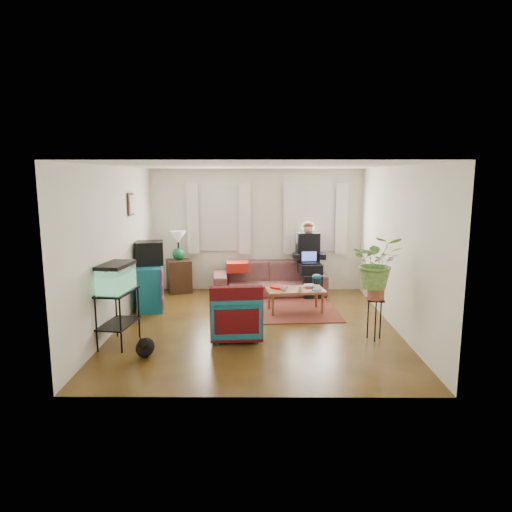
{
  "coord_description": "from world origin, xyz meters",
  "views": [
    {
      "loc": [
        0.04,
        -7.24,
        2.43
      ],
      "look_at": [
        0.0,
        0.4,
        1.1
      ],
      "focal_mm": 32.0,
      "sensor_mm": 36.0,
      "label": 1
    }
  ],
  "objects_px": {
    "aquarium_stand": "(118,318)",
    "coffee_table": "(295,300)",
    "dresser": "(150,287)",
    "armchair": "(236,313)",
    "side_table": "(179,276)",
    "plant_stand": "(375,319)",
    "sofa": "(269,273)"
  },
  "relations": [
    {
      "from": "coffee_table",
      "to": "plant_stand",
      "type": "height_order",
      "value": "plant_stand"
    },
    {
      "from": "aquarium_stand",
      "to": "coffee_table",
      "type": "xyz_separation_m",
      "value": [
        2.71,
        1.65,
        -0.19
      ]
    },
    {
      "from": "side_table",
      "to": "dresser",
      "type": "height_order",
      "value": "dresser"
    },
    {
      "from": "armchair",
      "to": "coffee_table",
      "type": "relative_size",
      "value": 0.75
    },
    {
      "from": "sofa",
      "to": "plant_stand",
      "type": "height_order",
      "value": "sofa"
    },
    {
      "from": "aquarium_stand",
      "to": "coffee_table",
      "type": "distance_m",
      "value": 3.18
    },
    {
      "from": "plant_stand",
      "to": "armchair",
      "type": "bearing_deg",
      "value": 177.3
    },
    {
      "from": "side_table",
      "to": "plant_stand",
      "type": "distance_m",
      "value": 4.5
    },
    {
      "from": "coffee_table",
      "to": "plant_stand",
      "type": "relative_size",
      "value": 1.63
    },
    {
      "from": "sofa",
      "to": "side_table",
      "type": "bearing_deg",
      "value": 168.8
    },
    {
      "from": "plant_stand",
      "to": "sofa",
      "type": "bearing_deg",
      "value": 119.42
    },
    {
      "from": "sofa",
      "to": "armchair",
      "type": "distance_m",
      "value": 2.67
    },
    {
      "from": "sofa",
      "to": "side_table",
      "type": "relative_size",
      "value": 3.34
    },
    {
      "from": "dresser",
      "to": "coffee_table",
      "type": "relative_size",
      "value": 0.88
    },
    {
      "from": "sofa",
      "to": "plant_stand",
      "type": "bearing_deg",
      "value": -65.97
    },
    {
      "from": "armchair",
      "to": "plant_stand",
      "type": "height_order",
      "value": "armchair"
    },
    {
      "from": "sofa",
      "to": "armchair",
      "type": "height_order",
      "value": "sofa"
    },
    {
      "from": "dresser",
      "to": "aquarium_stand",
      "type": "bearing_deg",
      "value": -101.87
    },
    {
      "from": "sofa",
      "to": "coffee_table",
      "type": "height_order",
      "value": "sofa"
    },
    {
      "from": "side_table",
      "to": "aquarium_stand",
      "type": "xyz_separation_m",
      "value": [
        -0.35,
        -3.12,
        0.06
      ]
    },
    {
      "from": "side_table",
      "to": "dresser",
      "type": "distance_m",
      "value": 1.26
    },
    {
      "from": "coffee_table",
      "to": "plant_stand",
      "type": "distance_m",
      "value": 1.8
    },
    {
      "from": "armchair",
      "to": "plant_stand",
      "type": "relative_size",
      "value": 1.22
    },
    {
      "from": "armchair",
      "to": "plant_stand",
      "type": "xyz_separation_m",
      "value": [
        2.1,
        -0.1,
        -0.07
      ]
    },
    {
      "from": "dresser",
      "to": "coffee_table",
      "type": "bearing_deg",
      "value": -16.94
    },
    {
      "from": "side_table",
      "to": "plant_stand",
      "type": "height_order",
      "value": "side_table"
    },
    {
      "from": "aquarium_stand",
      "to": "coffee_table",
      "type": "bearing_deg",
      "value": 39.33
    },
    {
      "from": "armchair",
      "to": "dresser",
      "type": "bearing_deg",
      "value": -48.65
    },
    {
      "from": "dresser",
      "to": "armchair",
      "type": "relative_size",
      "value": 1.17
    },
    {
      "from": "aquarium_stand",
      "to": "plant_stand",
      "type": "xyz_separation_m",
      "value": [
        3.79,
        0.22,
        -0.09
      ]
    },
    {
      "from": "side_table",
      "to": "armchair",
      "type": "bearing_deg",
      "value": -64.34
    },
    {
      "from": "dresser",
      "to": "sofa",
      "type": "bearing_deg",
      "value": 12.62
    }
  ]
}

